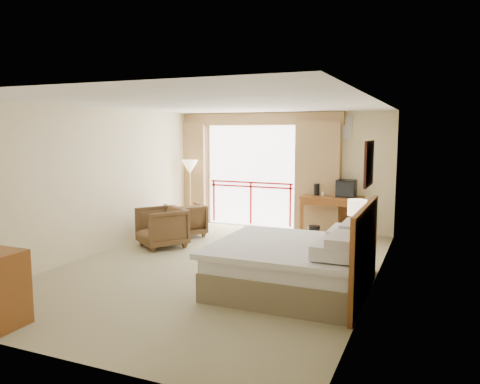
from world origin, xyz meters
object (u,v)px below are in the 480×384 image
at_px(bed, 295,265).
at_px(wastebasket, 314,233).
at_px(side_table, 175,221).
at_px(tv, 346,189).
at_px(desk, 333,204).
at_px(armchair_far, 186,236).
at_px(nightstand, 355,254).
at_px(floor_lamp, 190,169).
at_px(table_lamp, 357,208).
at_px(armchair_near, 162,247).

height_order(bed, wastebasket, bed).
relative_size(bed, side_table, 3.81).
bearing_deg(tv, bed, -98.09).
distance_m(tv, side_table, 3.73).
distance_m(desk, armchair_far, 3.30).
height_order(desk, tv, tv).
bearing_deg(nightstand, wastebasket, 118.08).
relative_size(wastebasket, armchair_far, 0.40).
height_order(armchair_far, floor_lamp, floor_lamp).
xyz_separation_m(table_lamp, wastebasket, (-1.16, 1.89, -0.89)).
xyz_separation_m(bed, desk, (-0.28, 3.86, 0.30)).
distance_m(table_lamp, side_table, 4.04).
distance_m(tv, armchair_far, 3.63).
height_order(table_lamp, desk, table_lamp).
xyz_separation_m(bed, wastebasket, (-0.51, 3.14, -0.22)).
height_order(nightstand, armchair_far, nightstand).
height_order(wastebasket, side_table, side_table).
xyz_separation_m(tv, armchair_far, (-3.22, -1.31, -1.05)).
bearing_deg(wastebasket, side_table, -159.16).
height_order(wastebasket, armchair_far, armchair_far).
relative_size(bed, table_lamp, 3.95).
bearing_deg(bed, nightstand, 61.31).
bearing_deg(nightstand, armchair_near, 173.55).
bearing_deg(tv, armchair_far, -165.64).
bearing_deg(side_table, table_lamp, -12.37).
distance_m(wastebasket, armchair_near, 3.14).
height_order(desk, wastebasket, desk).
relative_size(bed, wastebasket, 6.89).
xyz_separation_m(nightstand, desk, (-0.93, 2.66, 0.36)).
bearing_deg(floor_lamp, nightstand, -28.64).
height_order(bed, side_table, bed).
relative_size(desk, armchair_far, 1.70).
relative_size(wastebasket, side_table, 0.55).
height_order(table_lamp, floor_lamp, floor_lamp).
bearing_deg(armchair_far, table_lamp, 112.49).
bearing_deg(armchair_near, bed, 11.91).
bearing_deg(floor_lamp, tv, 3.52).
bearing_deg(side_table, bed, -32.99).
bearing_deg(side_table, armchair_far, 84.59).
height_order(bed, armchair_far, bed).
bearing_deg(armchair_near, table_lamp, 33.60).
xyz_separation_m(bed, table_lamp, (0.65, 1.25, 0.67)).
xyz_separation_m(armchair_far, floor_lamp, (-0.48, 1.08, 1.36)).
xyz_separation_m(bed, floor_lamp, (-3.68, 3.56, 0.99)).
xyz_separation_m(desk, tv, (0.30, -0.06, 0.37)).
distance_m(tv, floor_lamp, 3.72).
bearing_deg(floor_lamp, armchair_far, -65.99).
relative_size(desk, floor_lamp, 0.83).
relative_size(nightstand, tv, 1.53).
relative_size(bed, desk, 1.61).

